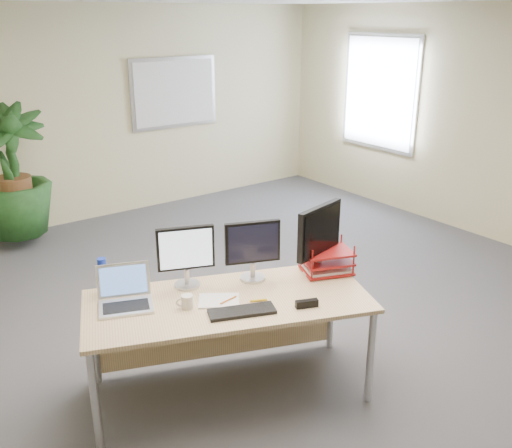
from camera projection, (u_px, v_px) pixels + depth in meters
floor at (289, 347)px, 4.67m from camera, size 8.00×8.00×0.00m
back_wall at (90, 116)px, 7.21m from camera, size 7.00×0.04×2.70m
whiteboard at (174, 93)px, 7.79m from camera, size 1.30×0.04×0.95m
window at (380, 93)px, 7.79m from camera, size 0.04×1.30×1.55m
desk at (225, 312)px, 4.03m from camera, size 2.09×1.46×0.74m
floor_plant at (13, 184)px, 6.47m from camera, size 1.03×1.03×1.50m
monitor_left at (186, 253)px, 3.98m from camera, size 0.39×0.18×0.45m
monitor_right at (253, 247)px, 4.09m from camera, size 0.39×0.18×0.45m
monitor_dark at (319, 236)px, 4.15m from camera, size 0.48×0.22×0.54m
laptop at (125, 296)px, 3.80m from camera, size 0.44×0.41×0.25m
keyboard at (242, 311)px, 3.70m from camera, size 0.46×0.29×0.02m
coffee_mug at (187, 302)px, 3.76m from camera, size 0.11×0.08×0.09m
spiral_notebook at (219, 301)px, 3.85m from camera, size 0.34×0.32×0.01m
orange_pen at (228, 300)px, 3.84m from camera, size 0.15×0.04×0.01m
yellow_highlighter at (259, 300)px, 3.85m from camera, size 0.11×0.06×0.02m
water_bottle at (103, 276)px, 3.94m from camera, size 0.07×0.07×0.26m
letter_tray at (327, 263)px, 4.26m from camera, size 0.43×0.38×0.17m
stapler at (307, 304)px, 3.77m from camera, size 0.16×0.09×0.05m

